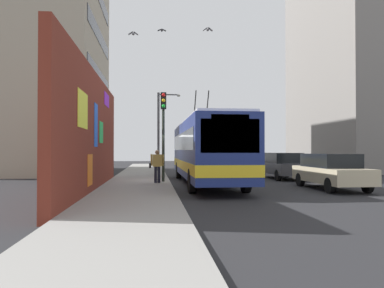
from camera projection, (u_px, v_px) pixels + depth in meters
ground_plane at (169, 183)px, 19.75m from camera, size 80.00×80.00×0.00m
sidewalk_slab at (139, 182)px, 19.59m from camera, size 48.00×3.20×0.15m
graffiti_wall at (93, 132)px, 15.35m from camera, size 13.77×0.32×4.94m
building_far_left at (47, 56)px, 29.24m from camera, size 13.05×8.15×18.23m
building_far_right at (352, 61)px, 33.66m from camera, size 13.95×7.27×19.67m
city_bus at (205, 149)px, 19.02m from camera, size 12.31×2.49×5.00m
parked_car_champagne at (331, 171)px, 16.56m from camera, size 4.61×1.81×1.58m
parked_car_dark_gray at (283, 165)px, 22.69m from camera, size 4.62×1.86×1.58m
pedestrian_at_curb at (157, 164)px, 18.15m from camera, size 0.22×0.73×1.60m
traffic_light at (163, 122)px, 18.84m from camera, size 0.49×0.28×4.53m
street_lamp at (161, 125)px, 28.78m from camera, size 0.44×1.80×6.05m
flying_pigeons at (167, 31)px, 21.34m from camera, size 4.38×4.53×1.67m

